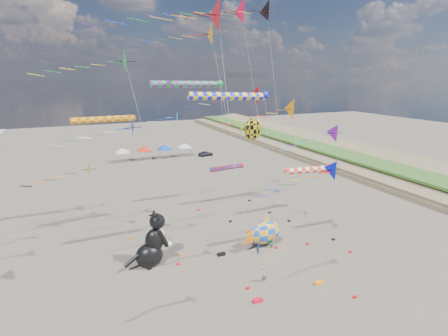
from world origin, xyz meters
name	(u,v)px	position (x,y,z in m)	size (l,w,h in m)	color
ground	(293,305)	(0.00, 0.00, 0.00)	(260.00, 260.00, 0.00)	brown
delta_kite_0	(324,135)	(6.38, 5.30, 13.88)	(10.27, 2.01, 15.20)	#7D139F
delta_kite_1	(88,173)	(-15.05, 19.02, 8.89)	(9.40, 1.74, 10.15)	orange
delta_kite_2	(212,17)	(-6.01, 3.74, 23.68)	(11.82, 2.80, 25.32)	red
delta_kite_3	(169,121)	(-4.07, 24.47, 13.61)	(9.93, 1.79, 14.91)	#206FB9
delta_kite_4	(244,14)	(4.46, 19.34, 26.85)	(15.63, 3.30, 28.70)	#F90D38
delta_kite_5	(247,97)	(5.07, 19.18, 16.91)	(12.18, 2.67, 18.49)	#E90005
delta_kite_6	(267,13)	(5.52, 15.50, 26.46)	(13.36, 2.71, 28.08)	black
delta_kite_7	(317,174)	(0.50, -1.37, 12.31)	(10.40, 1.67, 13.57)	#0610D6
delta_kite_8	(292,111)	(5.04, 8.86, 15.95)	(10.02, 2.46, 17.43)	#F69908
delta_kite_9	(135,130)	(-10.66, 12.36, 14.43)	(10.14, 1.97, 15.76)	#142CD0
delta_kite_10	(116,64)	(-12.14, 10.64, 20.56)	(11.42, 2.23, 21.98)	green
delta_kite_11	(208,36)	(-2.09, 14.56, 23.61)	(13.15, 2.59, 25.16)	orange
windsock_0	(232,97)	(-0.37, 12.10, 17.41)	(10.56, 0.88, 17.90)	#1617DE
windsock_1	(190,85)	(-2.91, 18.61, 18.50)	(10.36, 0.86, 19.00)	#1A9236
windsock_2	(311,170)	(7.65, 8.54, 9.39)	(7.65, 0.74, 9.82)	red
windsock_3	(229,168)	(5.07, 24.90, 5.96)	(6.81, 0.74, 6.37)	red
windsock_4	(106,120)	(-12.08, 25.16, 14.08)	(9.32, 0.82, 14.55)	orange
angelfish_kite	(251,130)	(3.27, 14.53, 13.24)	(3.74, 3.02, 14.67)	yellow
cat_inflatable	(151,239)	(-9.78, 11.86, 2.97)	(4.40, 2.20, 5.94)	black
fish_inflatable	(264,233)	(3.13, 10.56, 1.76)	(5.64, 2.57, 3.89)	blue
person_adult	(264,275)	(-0.59, 4.21, 0.75)	(0.55, 0.36, 1.51)	gray
child_green	(272,244)	(3.74, 9.78, 0.53)	(0.51, 0.40, 1.06)	#1B8426
child_blue	(258,249)	(1.63, 9.34, 0.54)	(0.64, 0.27, 1.09)	#27529C
kite_bag_0	(258,301)	(-2.66, 1.66, 0.15)	(0.90, 0.44, 0.30)	red
kite_bag_1	(264,222)	(6.48, 16.29, 0.15)	(0.90, 0.44, 0.30)	blue
kite_bag_2	(319,283)	(4.11, 1.69, 0.15)	(0.90, 0.44, 0.30)	orange
kite_bag_3	(221,254)	(-2.32, 10.63, 0.15)	(0.90, 0.44, 0.30)	black
tent_row	(154,146)	(1.50, 60.00, 3.15)	(19.20, 4.20, 3.80)	silver
parked_car	(206,154)	(13.83, 58.00, 0.64)	(1.50, 3.74, 1.27)	#26262D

